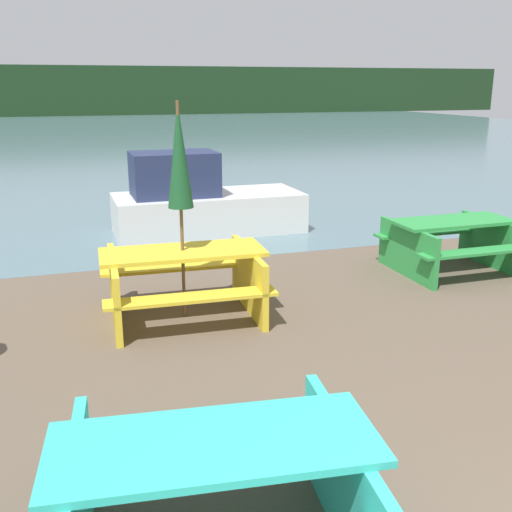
{
  "coord_description": "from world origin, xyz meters",
  "views": [
    {
      "loc": [
        -2.26,
        -0.9,
        2.5
      ],
      "look_at": [
        -0.49,
        4.55,
        0.85
      ],
      "focal_mm": 42.0,
      "sensor_mm": 36.0,
      "label": 1
    }
  ],
  "objects_px": {
    "picnic_table_green": "(451,240)",
    "umbrella_darkgreen": "(179,157)",
    "boat": "(200,203)",
    "picnic_table_teal": "(215,486)",
    "picnic_table_yellow": "(183,277)"
  },
  "relations": [
    {
      "from": "picnic_table_green",
      "to": "boat",
      "type": "height_order",
      "value": "boat"
    },
    {
      "from": "picnic_table_green",
      "to": "picnic_table_teal",
      "type": "bearing_deg",
      "value": -136.95
    },
    {
      "from": "picnic_table_yellow",
      "to": "umbrella_darkgreen",
      "type": "relative_size",
      "value": 0.78
    },
    {
      "from": "picnic_table_teal",
      "to": "umbrella_darkgreen",
      "type": "xyz_separation_m",
      "value": [
        0.54,
        3.56,
        1.33
      ]
    },
    {
      "from": "picnic_table_teal",
      "to": "picnic_table_yellow",
      "type": "xyz_separation_m",
      "value": [
        0.54,
        3.56,
        0.02
      ]
    },
    {
      "from": "picnic_table_yellow",
      "to": "boat",
      "type": "height_order",
      "value": "boat"
    },
    {
      "from": "picnic_table_green",
      "to": "umbrella_darkgreen",
      "type": "height_order",
      "value": "umbrella_darkgreen"
    },
    {
      "from": "picnic_table_yellow",
      "to": "umbrella_darkgreen",
      "type": "distance_m",
      "value": 1.31
    },
    {
      "from": "picnic_table_green",
      "to": "boat",
      "type": "distance_m",
      "value": 4.3
    },
    {
      "from": "umbrella_darkgreen",
      "to": "boat",
      "type": "distance_m",
      "value": 4.16
    },
    {
      "from": "picnic_table_teal",
      "to": "picnic_table_yellow",
      "type": "relative_size",
      "value": 1.02
    },
    {
      "from": "picnic_table_teal",
      "to": "picnic_table_green",
      "type": "relative_size",
      "value": 1.14
    },
    {
      "from": "umbrella_darkgreen",
      "to": "picnic_table_green",
      "type": "bearing_deg",
      "value": 8.02
    },
    {
      "from": "picnic_table_green",
      "to": "boat",
      "type": "xyz_separation_m",
      "value": [
        -2.79,
        3.28,
        0.08
      ]
    },
    {
      "from": "umbrella_darkgreen",
      "to": "boat",
      "type": "xyz_separation_m",
      "value": [
        1.06,
        3.82,
        -1.25
      ]
    }
  ]
}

